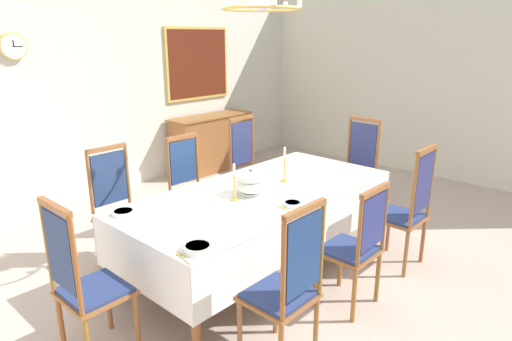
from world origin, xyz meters
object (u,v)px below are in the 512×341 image
(candlestick_east, at_px, (284,168))
(framed_painting, at_px, (198,64))
(chair_head_west, at_px, (84,281))
(bowl_near_right, at_px, (198,248))
(chair_north_a, at_px, (119,207))
(chair_north_c, at_px, (249,166))
(chair_north_b, at_px, (191,186))
(bowl_far_left, at_px, (123,212))
(spoon_secondary, at_px, (181,256))
(candlestick_west, at_px, (234,186))
(dining_table, at_px, (261,198))
(chair_head_east, at_px, (357,168))
(sideboard, at_px, (211,143))
(chair_south_b, at_px, (356,244))
(chandelier, at_px, (261,7))
(soup_tureen, at_px, (251,182))
(bowl_near_left, at_px, (293,204))
(chair_south_a, at_px, (287,285))
(spoon_primary, at_px, (282,208))
(chair_south_c, at_px, (407,208))
(mounted_clock, at_px, (13,46))

(candlestick_east, bearing_deg, framed_painting, 63.60)
(chair_head_west, distance_m, bowl_near_right, 0.78)
(chair_north_a, relative_size, chair_north_c, 0.96)
(chair_north_b, distance_m, bowl_far_left, 1.32)
(bowl_near_right, distance_m, spoon_secondary, 0.13)
(candlestick_west, bearing_deg, chair_head_west, -180.00)
(dining_table, relative_size, chair_head_east, 2.24)
(spoon_secondary, height_order, framed_painting, framed_painting)
(spoon_secondary, bearing_deg, chair_head_east, 21.10)
(dining_table, relative_size, sideboard, 1.86)
(chair_head_east, xyz_separation_m, framed_painting, (0.07, 2.97, 1.11))
(chair_south_b, xyz_separation_m, chair_north_c, (0.91, 2.03, 0.05))
(chair_north_a, distance_m, bowl_near_right, 1.55)
(framed_painting, distance_m, chandelier, 3.54)
(dining_table, xyz_separation_m, chair_south_b, (0.00, -1.01, -0.14))
(candlestick_east, distance_m, framed_painting, 3.41)
(chair_north_c, height_order, framed_painting, framed_painting)
(chair_head_west, height_order, soup_tureen, chair_head_west)
(candlestick_west, bearing_deg, chair_south_b, -71.04)
(chair_head_east, distance_m, framed_painting, 3.17)
(chair_north_c, xyz_separation_m, bowl_far_left, (-2.08, -0.59, 0.18))
(chair_head_west, bearing_deg, bowl_near_left, 74.62)
(chair_north_b, bearing_deg, chandelier, 89.78)
(chair_head_west, height_order, candlestick_west, chair_head_west)
(candlestick_east, bearing_deg, chair_south_a, -140.24)
(chair_south_a, xyz_separation_m, chair_head_west, (-0.87, 1.02, 0.00))
(chandelier, bearing_deg, chair_head_west, -180.00)
(candlestick_east, distance_m, bowl_near_right, 1.60)
(chair_north_c, xyz_separation_m, chair_head_east, (0.83, -1.02, -0.00))
(bowl_far_left, bearing_deg, dining_table, -20.29)
(chair_south_a, bearing_deg, chandelier, 49.15)
(chair_head_east, relative_size, candlestick_west, 3.61)
(chair_south_b, bearing_deg, spoon_primary, 109.87)
(chair_south_c, height_order, soup_tureen, chair_south_c)
(bowl_near_left, bearing_deg, chair_head_east, 13.71)
(candlestick_west, distance_m, framed_painting, 3.76)
(bowl_near_right, bearing_deg, chair_south_c, -14.16)
(chair_north_a, bearing_deg, sideboard, -147.87)
(spoon_secondary, bearing_deg, chair_head_west, 146.38)
(chair_north_b, distance_m, candlestick_east, 1.12)
(bowl_near_left, xyz_separation_m, bowl_near_right, (-1.07, -0.04, 0.01))
(chandelier, bearing_deg, chair_south_a, -130.85)
(bowl_near_right, xyz_separation_m, chandelier, (1.18, 0.49, 1.57))
(chair_head_west, height_order, spoon_primary, chair_head_west)
(chair_head_west, bearing_deg, bowl_near_right, 49.35)
(chair_south_c, xyz_separation_m, candlestick_east, (-0.57, 1.02, 0.31))
(chair_south_b, distance_m, chair_north_b, 2.02)
(dining_table, xyz_separation_m, chair_north_c, (0.92, 1.02, -0.09))
(chair_north_c, bearing_deg, bowl_near_left, 55.19)
(mounted_clock, bearing_deg, chair_north_a, -89.36)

